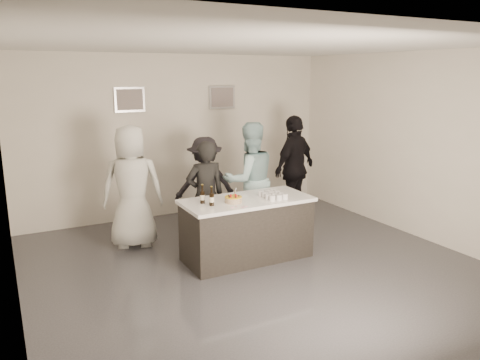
{
  "coord_description": "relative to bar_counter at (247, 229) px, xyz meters",
  "views": [
    {
      "loc": [
        -3.04,
        -5.31,
        2.64
      ],
      "look_at": [
        0.0,
        0.5,
        1.15
      ],
      "focal_mm": 35.0,
      "sensor_mm": 36.0,
      "label": 1
    }
  ],
  "objects": [
    {
      "name": "floor",
      "position": [
        -0.03,
        -0.36,
        -0.45
      ],
      "size": [
        6.0,
        6.0,
        0.0
      ],
      "primitive_type": "plane",
      "color": "#3D3D42",
      "rests_on": "ground"
    },
    {
      "name": "ceiling",
      "position": [
        -0.03,
        -0.36,
        2.55
      ],
      "size": [
        6.0,
        6.0,
        0.0
      ],
      "primitive_type": "plane",
      "rotation": [
        3.14,
        0.0,
        0.0
      ],
      "color": "white"
    },
    {
      "name": "wall_back",
      "position": [
        -0.03,
        2.64,
        1.05
      ],
      "size": [
        6.0,
        0.04,
        3.0
      ],
      "primitive_type": "cube",
      "color": "silver",
      "rests_on": "ground"
    },
    {
      "name": "wall_front",
      "position": [
        -0.03,
        -3.36,
        1.05
      ],
      "size": [
        6.0,
        0.04,
        3.0
      ],
      "primitive_type": "cube",
      "color": "silver",
      "rests_on": "ground"
    },
    {
      "name": "wall_left",
      "position": [
        -3.03,
        -0.36,
        1.05
      ],
      "size": [
        0.04,
        6.0,
        3.0
      ],
      "primitive_type": "cube",
      "color": "silver",
      "rests_on": "ground"
    },
    {
      "name": "wall_right",
      "position": [
        2.97,
        -0.36,
        1.05
      ],
      "size": [
        0.04,
        6.0,
        3.0
      ],
      "primitive_type": "cube",
      "color": "silver",
      "rests_on": "ground"
    },
    {
      "name": "picture_left",
      "position": [
        -0.93,
        2.61,
        1.75
      ],
      "size": [
        0.54,
        0.04,
        0.44
      ],
      "primitive_type": "cube",
      "color": "#B2B2B7",
      "rests_on": "wall_back"
    },
    {
      "name": "picture_right",
      "position": [
        0.87,
        2.61,
        1.75
      ],
      "size": [
        0.54,
        0.04,
        0.44
      ],
      "primitive_type": "cube",
      "color": "#B2B2B7",
      "rests_on": "wall_back"
    },
    {
      "name": "bar_counter",
      "position": [
        0.0,
        0.0,
        0.0
      ],
      "size": [
        1.86,
        0.86,
        0.9
      ],
      "primitive_type": "cube",
      "color": "white",
      "rests_on": "ground"
    },
    {
      "name": "cake",
      "position": [
        -0.26,
        -0.08,
        0.49
      ],
      "size": [
        0.24,
        0.24,
        0.07
      ],
      "primitive_type": "cylinder",
      "color": "gold",
      "rests_on": "bar_counter"
    },
    {
      "name": "beer_bottle_a",
      "position": [
        -0.65,
        0.08,
        0.58
      ],
      "size": [
        0.07,
        0.07,
        0.26
      ],
      "primitive_type": "cylinder",
      "color": "black",
      "rests_on": "bar_counter"
    },
    {
      "name": "beer_bottle_b",
      "position": [
        -0.59,
        -0.09,
        0.58
      ],
      "size": [
        0.07,
        0.07,
        0.26
      ],
      "primitive_type": "cylinder",
      "color": "black",
      "rests_on": "bar_counter"
    },
    {
      "name": "tumbler_cluster",
      "position": [
        0.37,
        -0.11,
        0.49
      ],
      "size": [
        0.3,
        0.4,
        0.08
      ],
      "primitive_type": "cube",
      "color": "orange",
      "rests_on": "bar_counter"
    },
    {
      "name": "candles",
      "position": [
        -0.27,
        -0.34,
        0.45
      ],
      "size": [
        0.24,
        0.08,
        0.01
      ],
      "primitive_type": "cube",
      "color": "pink",
      "rests_on": "bar_counter"
    },
    {
      "name": "person_main_black",
      "position": [
        -0.33,
        0.72,
        0.38
      ],
      "size": [
        0.63,
        0.44,
        1.67
      ],
      "primitive_type": "imported",
      "rotation": [
        0.0,
        0.0,
        3.08
      ],
      "color": "black",
      "rests_on": "ground"
    },
    {
      "name": "person_main_blue",
      "position": [
        0.52,
        0.86,
        0.5
      ],
      "size": [
        0.96,
        0.77,
        1.89
      ],
      "primitive_type": "imported",
      "rotation": [
        0.0,
        0.0,
        3.08
      ],
      "color": "#94BCC1",
      "rests_on": "ground"
    },
    {
      "name": "person_guest_left",
      "position": [
        -1.31,
        1.27,
        0.5
      ],
      "size": [
        1.07,
        0.85,
        1.91
      ],
      "primitive_type": "imported",
      "rotation": [
        0.0,
        0.0,
        2.85
      ],
      "color": "silver",
      "rests_on": "ground"
    },
    {
      "name": "person_guest_right",
      "position": [
        1.68,
        1.28,
        0.51
      ],
      "size": [
        1.22,
        0.87,
        1.92
      ],
      "primitive_type": "imported",
      "rotation": [
        0.0,
        0.0,
        3.54
      ],
      "color": "black",
      "rests_on": "ground"
    },
    {
      "name": "person_guest_back",
      "position": [
        -0.01,
        1.48,
        0.36
      ],
      "size": [
        1.14,
        0.79,
        1.61
      ],
      "primitive_type": "imported",
      "rotation": [
        0.0,
        0.0,
        2.95
      ],
      "color": "black",
      "rests_on": "ground"
    }
  ]
}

